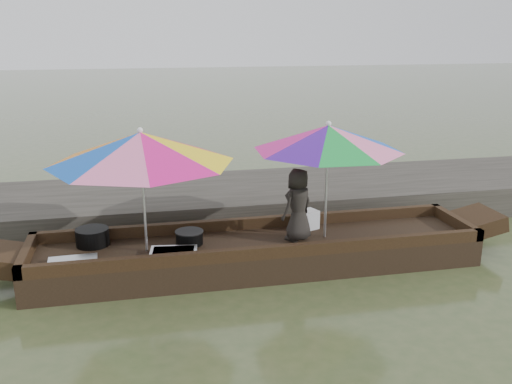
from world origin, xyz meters
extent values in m
plane|color=#3E4D28|center=(0.00, 0.00, 0.00)|extent=(80.00, 80.00, 0.00)
cube|color=#2D2B26|center=(0.00, 2.20, 0.25)|extent=(22.00, 2.20, 0.50)
cube|color=black|center=(0.00, 0.00, 0.17)|extent=(5.77, 1.20, 0.35)
cylinder|color=black|center=(-2.09, 0.34, 0.46)|extent=(0.42, 0.42, 0.22)
cube|color=silver|center=(-1.11, -0.30, 0.39)|extent=(0.61, 0.46, 0.09)
cube|color=silver|center=(-2.28, -0.29, 0.38)|extent=(0.58, 0.41, 0.06)
cylinder|color=black|center=(-0.87, 0.12, 0.43)|extent=(0.35, 0.35, 0.16)
cube|color=silver|center=(0.78, 0.37, 0.48)|extent=(0.34, 0.31, 0.26)
imported|color=black|center=(0.53, -0.02, 0.83)|extent=(0.57, 0.51, 0.97)
camera|label=1|loc=(-1.49, -6.77, 3.02)|focal=40.00mm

